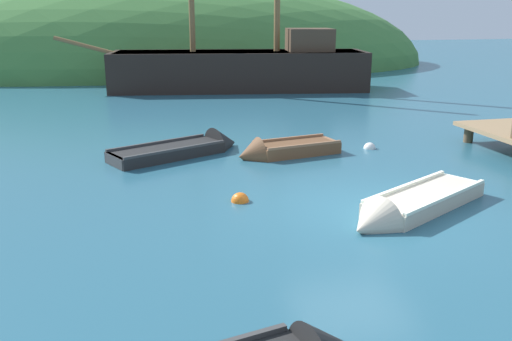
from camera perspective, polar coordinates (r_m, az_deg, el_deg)
name	(u,v)px	position (r m, az deg, el deg)	size (l,w,h in m)	color
ground_plane	(356,207)	(11.61, 10.23, -3.71)	(120.00, 120.00, 0.00)	#285B70
shore_hill	(150,67)	(40.93, -10.88, 10.44)	(41.10, 19.68, 12.54)	#477F3D
sailing_ship	(242,75)	(28.40, -1.45, 9.83)	(15.45, 5.24, 11.57)	black
rowboat_far	(408,209)	(11.45, 15.43, -3.84)	(3.85, 2.78, 0.97)	beige
rowboat_portside	(282,152)	(15.44, 2.65, 1.94)	(3.07, 1.56, 0.98)	brown
rowboat_outer_right	(188,150)	(15.76, -7.03, 2.08)	(3.99, 2.66, 1.07)	black
buoy_orange	(240,201)	(11.76, -1.66, -3.19)	(0.38, 0.38, 0.38)	orange
buoy_white	(370,148)	(16.57, 11.63, 2.24)	(0.36, 0.36, 0.36)	white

